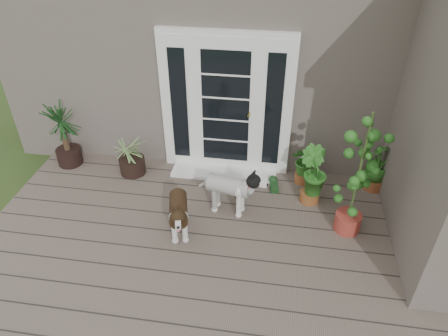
# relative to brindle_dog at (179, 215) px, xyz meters

# --- Properties ---
(deck) EXTENTS (6.20, 4.60, 0.12)m
(deck) POSITION_rel_brindle_dog_xyz_m (0.56, -0.65, -0.36)
(deck) COLOR #6B5B4C
(deck) RESTS_ON ground
(house_main) EXTENTS (7.40, 4.00, 3.10)m
(house_main) POSITION_rel_brindle_dog_xyz_m (0.56, 3.60, 1.13)
(house_main) COLOR #665E54
(house_main) RESTS_ON ground
(door_unit) EXTENTS (1.90, 0.14, 2.15)m
(door_unit) POSITION_rel_brindle_dog_xyz_m (0.36, 1.55, 0.78)
(door_unit) COLOR white
(door_unit) RESTS_ON deck
(door_step) EXTENTS (1.60, 0.40, 0.05)m
(door_step) POSITION_rel_brindle_dog_xyz_m (0.36, 1.35, -0.27)
(door_step) COLOR white
(door_step) RESTS_ON deck
(brindle_dog) EXTENTS (0.48, 0.77, 0.60)m
(brindle_dog) POSITION_rel_brindle_dog_xyz_m (0.00, 0.00, 0.00)
(brindle_dog) COLOR #3A2615
(brindle_dog) RESTS_ON deck
(white_dog) EXTENTS (0.80, 0.45, 0.63)m
(white_dog) POSITION_rel_brindle_dog_xyz_m (0.55, 0.52, 0.02)
(white_dog) COLOR silver
(white_dog) RESTS_ON deck
(spider_plant) EXTENTS (0.76, 0.76, 0.70)m
(spider_plant) POSITION_rel_brindle_dog_xyz_m (-1.04, 1.19, 0.05)
(spider_plant) COLOR #77975D
(spider_plant) RESTS_ON deck
(yucca) EXTENTS (0.96, 0.96, 1.05)m
(yucca) POSITION_rel_brindle_dog_xyz_m (-2.11, 1.28, 0.22)
(yucca) COLOR black
(yucca) RESTS_ON deck
(herb_a) EXTENTS (0.57, 0.57, 0.52)m
(herb_a) POSITION_rel_brindle_dog_xyz_m (1.56, 1.35, -0.04)
(herb_a) COLOR #1D6622
(herb_a) RESTS_ON deck
(herb_b) EXTENTS (0.60, 0.60, 0.64)m
(herb_b) POSITION_rel_brindle_dog_xyz_m (1.65, 0.90, 0.02)
(herb_b) COLOR #1D5819
(herb_b) RESTS_ON deck
(herb_c) EXTENTS (0.55, 0.55, 0.61)m
(herb_c) POSITION_rel_brindle_dog_xyz_m (2.58, 1.35, 0.00)
(herb_c) COLOR #1D631C
(herb_c) RESTS_ON deck
(sapling) EXTENTS (0.62, 0.62, 1.76)m
(sapling) POSITION_rel_brindle_dog_xyz_m (2.12, 0.39, 0.58)
(sapling) COLOR #214E16
(sapling) RESTS_ON deck
(clog_left) EXTENTS (0.21, 0.36, 0.10)m
(clog_left) POSITION_rel_brindle_dog_xyz_m (1.14, 1.13, -0.25)
(clog_left) COLOR #163917
(clog_left) RESTS_ON deck
(clog_right) EXTENTS (0.18, 0.34, 0.10)m
(clog_right) POSITION_rel_brindle_dog_xyz_m (0.67, 0.94, -0.25)
(clog_right) COLOR black
(clog_right) RESTS_ON deck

